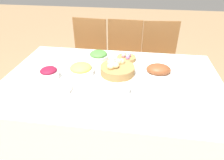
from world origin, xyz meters
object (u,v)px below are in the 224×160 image
at_px(green_salad_bowl, 98,56).
at_px(spoon, 117,108).
at_px(dinner_plate, 90,105).
at_px(bread_basket, 117,69).
at_px(chair_far_left, 88,56).
at_px(beet_salad_bowl, 49,73).
at_px(knife, 112,107).
at_px(chair_far_right, 159,60).
at_px(fork, 69,103).
at_px(drinking_cup, 124,89).
at_px(butter_dish, 62,89).
at_px(egg_basket, 127,58).
at_px(chair_far_center, 123,58).
at_px(pineapple_bowl, 81,69).
at_px(ham_platter, 158,70).

distance_m(green_salad_bowl, spoon, 0.69).
bearing_deg(dinner_plate, bread_basket, 74.80).
xyz_separation_m(chair_far_left, green_salad_bowl, (0.27, -0.60, 0.29)).
xyz_separation_m(beet_salad_bowl, spoon, (0.58, -0.30, -0.04)).
bearing_deg(knife, chair_far_right, 71.14).
xyz_separation_m(green_salad_bowl, fork, (-0.07, -0.65, -0.04)).
relative_size(chair_far_right, knife, 4.84).
xyz_separation_m(bread_basket, drinking_cup, (0.09, -0.28, -0.00)).
height_order(drinking_cup, butter_dish, drinking_cup).
bearing_deg(egg_basket, butter_dish, -127.19).
distance_m(egg_basket, butter_dish, 0.70).
bearing_deg(spoon, dinner_plate, -178.89).
relative_size(bread_basket, dinner_plate, 1.18).
bearing_deg(bread_basket, drinking_cup, -72.83).
xyz_separation_m(egg_basket, spoon, (-0.01, -0.70, -0.02)).
distance_m(chair_far_right, green_salad_bowl, 0.91).
relative_size(bread_basket, beet_salad_bowl, 1.83).
xyz_separation_m(bread_basket, beet_salad_bowl, (-0.52, -0.15, 0.00)).
bearing_deg(egg_basket, green_salad_bowl, -168.84).
distance_m(chair_far_left, fork, 1.28).
height_order(chair_far_center, beet_salad_bowl, chair_far_center).
relative_size(dinner_plate, fork, 1.20).
bearing_deg(fork, egg_basket, 64.03).
bearing_deg(chair_far_left, spoon, -63.22).
height_order(chair_far_left, chair_far_center, same).
height_order(bread_basket, dinner_plate, bread_basket).
relative_size(chair_far_left, dinner_plate, 4.03).
relative_size(egg_basket, drinking_cup, 2.34).
bearing_deg(chair_far_center, beet_salad_bowl, -116.59).
height_order(beet_salad_bowl, dinner_plate, beet_salad_bowl).
xyz_separation_m(chair_far_right, spoon, (-0.37, -1.24, 0.25)).
bearing_deg(butter_dish, knife, -20.16).
relative_size(egg_basket, spoon, 0.88).
xyz_separation_m(pineapple_bowl, butter_dish, (-0.07, -0.25, -0.02)).
bearing_deg(beet_salad_bowl, knife, -28.48).
bearing_deg(spoon, chair_far_right, 74.62).
bearing_deg(green_salad_bowl, butter_dish, -108.28).
relative_size(fork, butter_dish, 1.48).
height_order(egg_basket, dinner_plate, egg_basket).
height_order(beet_salad_bowl, spoon, beet_salad_bowl).
relative_size(chair_far_center, ham_platter, 3.13).
distance_m(beet_salad_bowl, spoon, 0.65).
xyz_separation_m(spoon, drinking_cup, (0.03, 0.17, 0.03)).
height_order(pineapple_bowl, butter_dish, pineapple_bowl).
distance_m(knife, spoon, 0.03).
xyz_separation_m(fork, butter_dish, (-0.10, 0.14, 0.01)).
bearing_deg(fork, spoon, -1.11).
bearing_deg(dinner_plate, egg_basket, 75.60).
height_order(chair_far_center, spoon, chair_far_center).
bearing_deg(beet_salad_bowl, chair_far_right, 45.09).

